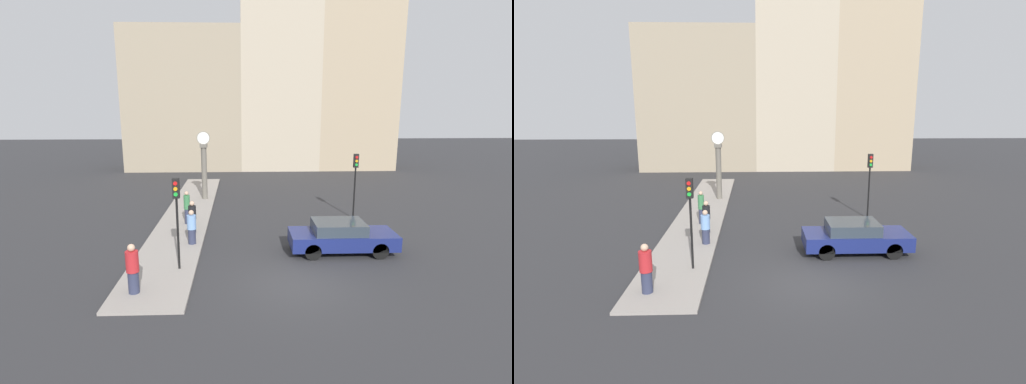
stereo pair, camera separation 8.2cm
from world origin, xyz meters
TOP-DOWN VIEW (x-y plane):
  - ground_plane at (0.00, 0.00)m, footprint 120.00×120.00m
  - sidewalk_corner at (-5.16, 9.09)m, footprint 2.70×22.18m
  - building_row at (1.09, 26.74)m, footprint 26.05×5.00m
  - sedan_car at (2.38, 3.11)m, footprint 4.61×1.88m
  - traffic_light_near at (-4.45, 1.35)m, footprint 0.26×0.24m
  - traffic_light_far at (4.40, 8.34)m, footprint 0.26×0.24m
  - street_clock at (-4.45, 13.06)m, footprint 0.86×0.47m
  - pedestrian_black_jacket at (-4.44, 5.80)m, footprint 0.38×0.38m
  - pedestrian_red_top at (-5.70, -0.64)m, footprint 0.44×0.44m
  - pedestrian_green_hoodie at (-4.90, 7.36)m, footprint 0.33×0.33m
  - pedestrian_blue_stripe at (-4.28, 4.19)m, footprint 0.42×0.42m

SIDE VIEW (x-z plane):
  - ground_plane at x=0.00m, z-range 0.00..0.00m
  - sidewalk_corner at x=-5.16m, z-range 0.00..0.10m
  - sedan_car at x=2.38m, z-range 0.02..1.44m
  - pedestrian_blue_stripe at x=-4.28m, z-range 0.08..1.69m
  - pedestrian_black_jacket at x=-4.44m, z-range 0.09..1.72m
  - pedestrian_red_top at x=-5.70m, z-range 0.09..1.84m
  - pedestrian_green_hoodie at x=-4.90m, z-range 0.11..1.89m
  - street_clock at x=-4.45m, z-range 0.00..4.53m
  - traffic_light_far at x=4.40m, z-range 0.80..4.50m
  - traffic_light_near at x=-4.45m, z-range 0.89..4.49m
  - building_row at x=1.09m, z-range -1.54..17.76m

